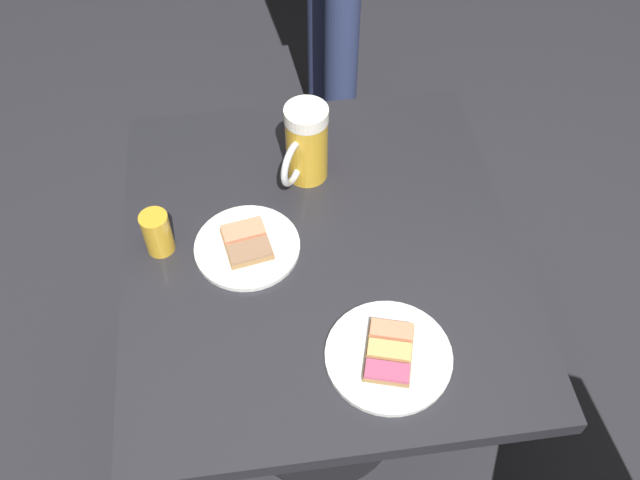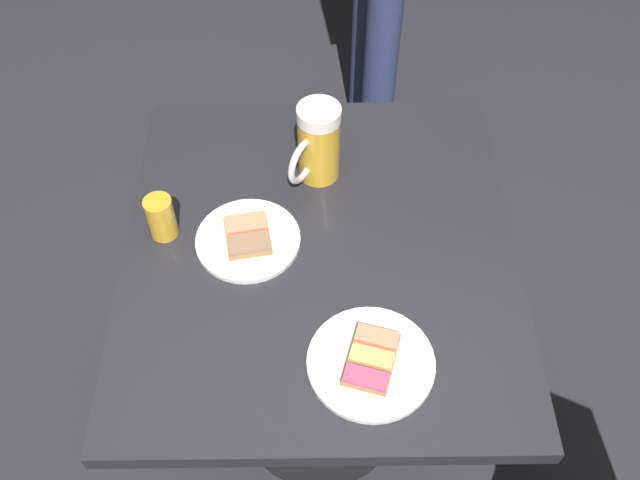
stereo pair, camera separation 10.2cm
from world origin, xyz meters
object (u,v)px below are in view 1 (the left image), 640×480
(beer_glass_small, at_px, (157,233))
(beer_mug, at_px, (304,145))
(plate_far, at_px, (247,246))
(plate_near, at_px, (389,355))

(beer_glass_small, bearing_deg, beer_mug, -152.56)
(plate_far, relative_size, beer_mug, 1.16)
(plate_far, height_order, beer_glass_small, beer_glass_small)
(beer_mug, height_order, beer_glass_small, beer_mug)
(beer_mug, bearing_deg, plate_far, 53.32)
(plate_near, relative_size, plate_far, 1.08)
(plate_near, distance_m, plate_far, 0.35)
(plate_near, xyz_separation_m, beer_mug, (0.09, -0.45, 0.08))
(plate_far, height_order, beer_mug, beer_mug)
(plate_near, bearing_deg, beer_mug, -78.62)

